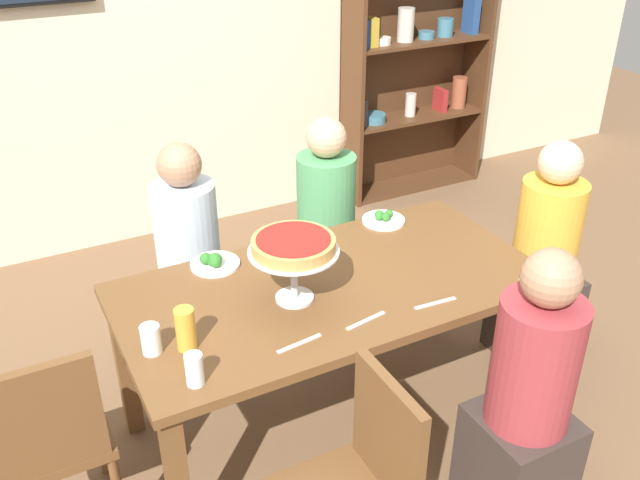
# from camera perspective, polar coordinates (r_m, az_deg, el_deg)

# --- Properties ---
(ground_plane) EXTENTS (12.00, 12.00, 0.00)m
(ground_plane) POSITION_cam_1_polar(r_m,az_deg,el_deg) (3.23, 0.85, -14.74)
(ground_plane) COLOR brown
(rear_partition) EXTENTS (8.00, 0.12, 2.80)m
(rear_partition) POSITION_cam_1_polar(r_m,az_deg,el_deg) (4.47, -13.22, 17.54)
(rear_partition) COLOR beige
(rear_partition) RESTS_ON ground_plane
(dining_table) EXTENTS (1.70, 0.86, 0.74)m
(dining_table) POSITION_cam_1_polar(r_m,az_deg,el_deg) (2.82, 0.95, -5.14)
(dining_table) COLOR brown
(dining_table) RESTS_ON ground_plane
(bookshelf) EXTENTS (1.12, 0.30, 2.21)m
(bookshelf) POSITION_cam_1_polar(r_m,az_deg,el_deg) (5.10, 7.98, 16.67)
(bookshelf) COLOR #4C2D19
(bookshelf) RESTS_ON ground_plane
(diner_head_east) EXTENTS (0.34, 0.34, 1.15)m
(diner_head_east) POSITION_cam_1_polar(r_m,az_deg,el_deg) (3.51, 17.83, -2.32)
(diner_head_east) COLOR #382D28
(diner_head_east) RESTS_ON ground_plane
(diner_far_left) EXTENTS (0.34, 0.34, 1.15)m
(diner_far_left) POSITION_cam_1_polar(r_m,az_deg,el_deg) (3.37, -10.65, -2.65)
(diner_far_left) COLOR #382D28
(diner_far_left) RESTS_ON ground_plane
(diner_far_right) EXTENTS (0.34, 0.34, 1.15)m
(diner_far_right) POSITION_cam_1_polar(r_m,az_deg,el_deg) (3.61, 0.49, 0.15)
(diner_far_right) COLOR #382D28
(diner_far_right) RESTS_ON ground_plane
(diner_near_right) EXTENTS (0.34, 0.34, 1.15)m
(diner_near_right) POSITION_cam_1_polar(r_m,az_deg,el_deg) (2.67, 16.70, -13.26)
(diner_near_right) COLOR #382D28
(diner_near_right) RESTS_ON ground_plane
(chair_head_west) EXTENTS (0.40, 0.40, 0.87)m
(chair_head_west) POSITION_cam_1_polar(r_m,az_deg,el_deg) (2.64, -21.46, -15.03)
(chair_head_west) COLOR brown
(chair_head_west) RESTS_ON ground_plane
(deep_dish_pizza_stand) EXTENTS (0.35, 0.35, 0.27)m
(deep_dish_pizza_stand) POSITION_cam_1_polar(r_m,az_deg,el_deg) (2.56, -2.20, -0.72)
(deep_dish_pizza_stand) COLOR silver
(deep_dish_pizza_stand) RESTS_ON dining_table
(salad_plate_near_diner) EXTENTS (0.21, 0.21, 0.07)m
(salad_plate_near_diner) POSITION_cam_1_polar(r_m,az_deg,el_deg) (2.90, -8.77, -1.83)
(salad_plate_near_diner) COLOR white
(salad_plate_near_diner) RESTS_ON dining_table
(salad_plate_far_diner) EXTENTS (0.20, 0.20, 0.06)m
(salad_plate_far_diner) POSITION_cam_1_polar(r_m,az_deg,el_deg) (3.24, 5.26, 1.76)
(salad_plate_far_diner) COLOR white
(salad_plate_far_diner) RESTS_ON dining_table
(beer_glass_amber_tall) EXTENTS (0.07, 0.07, 0.16)m
(beer_glass_amber_tall) POSITION_cam_1_polar(r_m,az_deg,el_deg) (2.43, -11.07, -7.24)
(beer_glass_amber_tall) COLOR gold
(beer_glass_amber_tall) RESTS_ON dining_table
(water_glass_clear_near) EXTENTS (0.06, 0.06, 0.11)m
(water_glass_clear_near) POSITION_cam_1_polar(r_m,az_deg,el_deg) (2.28, -10.36, -10.49)
(water_glass_clear_near) COLOR white
(water_glass_clear_near) RESTS_ON dining_table
(water_glass_clear_far) EXTENTS (0.07, 0.07, 0.11)m
(water_glass_clear_far) POSITION_cam_1_polar(r_m,az_deg,el_deg) (2.45, -13.82, -7.99)
(water_glass_clear_far) COLOR white
(water_glass_clear_far) RESTS_ON dining_table
(cutlery_fork_near) EXTENTS (0.18, 0.05, 0.00)m
(cutlery_fork_near) POSITION_cam_1_polar(r_m,az_deg,el_deg) (2.97, 17.27, -2.61)
(cutlery_fork_near) COLOR silver
(cutlery_fork_near) RESTS_ON dining_table
(cutlery_knife_near) EXTENTS (0.18, 0.05, 0.00)m
(cutlery_knife_near) POSITION_cam_1_polar(r_m,az_deg,el_deg) (2.56, 3.82, -6.67)
(cutlery_knife_near) COLOR silver
(cutlery_knife_near) RESTS_ON dining_table
(cutlery_fork_far) EXTENTS (0.18, 0.04, 0.00)m
(cutlery_fork_far) POSITION_cam_1_polar(r_m,az_deg,el_deg) (2.45, -1.72, -8.56)
(cutlery_fork_far) COLOR silver
(cutlery_fork_far) RESTS_ON dining_table
(cutlery_knife_far) EXTENTS (0.18, 0.03, 0.00)m
(cutlery_knife_far) POSITION_cam_1_polar(r_m,az_deg,el_deg) (2.68, 9.52, -5.18)
(cutlery_knife_far) COLOR silver
(cutlery_knife_far) RESTS_ON dining_table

